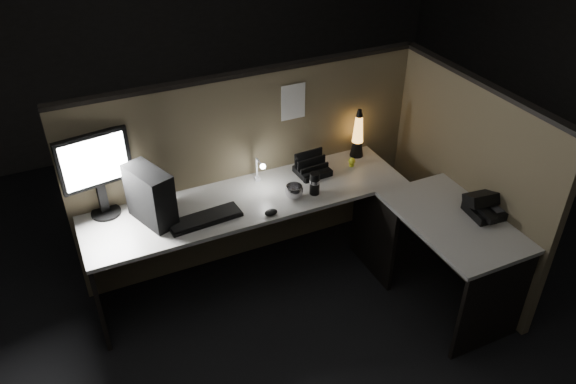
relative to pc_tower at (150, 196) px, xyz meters
name	(u,v)px	position (x,y,z in m)	size (l,w,h in m)	color
floor	(304,323)	(0.81, -0.64, -0.92)	(6.00, 6.00, 0.00)	black
room_shell	(309,113)	(0.81, -0.64, 0.70)	(6.00, 6.00, 6.00)	silver
partition_back	(251,169)	(0.81, 0.29, -0.17)	(2.66, 0.06, 1.50)	brown
partition_right	(464,183)	(2.14, -0.54, -0.17)	(0.06, 1.66, 1.50)	brown
desk	(313,231)	(0.99, -0.39, -0.34)	(2.60, 1.60, 0.73)	beige
pc_tower	(150,196)	(0.00, 0.00, 0.00)	(0.16, 0.36, 0.38)	black
monitor	(96,167)	(-0.28, 0.22, 0.17)	(0.46, 0.20, 0.59)	black
keyboard	(205,219)	(0.30, -0.15, -0.18)	(0.49, 0.16, 0.02)	black
mouse	(271,212)	(0.73, -0.28, -0.17)	(0.09, 0.07, 0.04)	black
clip_lamp	(260,170)	(0.81, 0.10, -0.07)	(0.04, 0.16, 0.20)	white
organizer	(312,168)	(1.22, 0.08, -0.15)	(0.25, 0.22, 0.18)	black
lava_lamp	(358,137)	(1.66, 0.17, -0.02)	(0.11, 0.11, 0.40)	black
travel_mug	(315,183)	(1.11, -0.17, -0.11)	(0.07, 0.07, 0.17)	black
steel_mug	(294,192)	(0.95, -0.16, -0.14)	(0.13, 0.13, 0.10)	#B3B2B9
figurine	(352,161)	(1.54, 0.04, -0.15)	(0.05, 0.05, 0.05)	#F8FF28
pinned_paper	(293,102)	(1.14, 0.26, 0.33)	(0.19, 0.00, 0.27)	white
desk_phone	(487,205)	(2.05, -0.87, -0.13)	(0.29, 0.30, 0.16)	black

